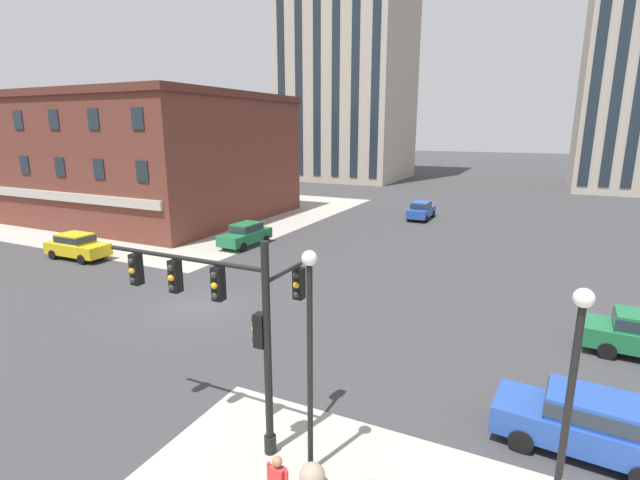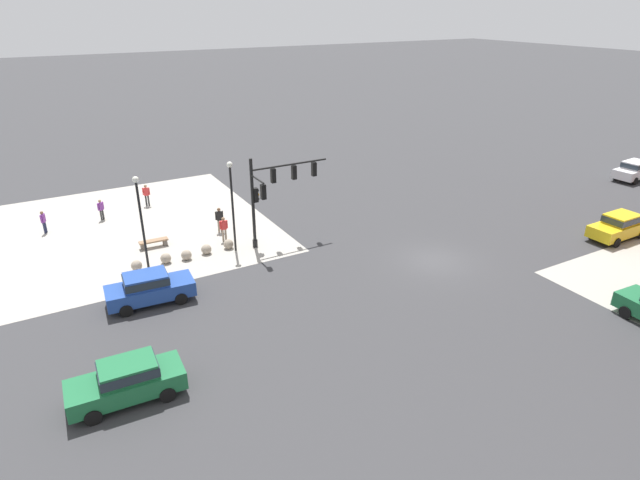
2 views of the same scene
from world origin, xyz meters
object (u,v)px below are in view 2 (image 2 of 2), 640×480
car_main_southbound_far (149,287)px  bollard_sphere_curb_d (166,258)px  bollard_sphere_curb_a (228,244)px  pedestrian_at_curb (219,218)px  street_lamp_mid_sidewalk (141,213)px  bollard_sphere_curb_c (186,255)px  car_main_northbound_near (127,380)px  pedestrian_with_bag (43,221)px  car_main_northbound_far (619,225)px  pedestrian_walking_east (101,209)px  bollard_sphere_curb_b (206,249)px  car_cross_eastbound (635,170)px  traffic_signal_main (271,190)px  bollard_sphere_curb_e (137,265)px  street_lamp_corner_near (232,197)px  pedestrian_by_lamp (224,227)px  pedestrian_near_bench (146,194)px  bench_near_signal (154,242)px

car_main_southbound_far → bollard_sphere_curb_d: bearing=-114.4°
bollard_sphere_curb_a → pedestrian_at_curb: pedestrian_at_curb is taller
street_lamp_mid_sidewalk → car_main_southbound_far: street_lamp_mid_sidewalk is taller
bollard_sphere_curb_c → car_main_northbound_near: size_ratio=0.14×
car_main_northbound_near → bollard_sphere_curb_a: bearing=-126.6°
bollard_sphere_curb_c → pedestrian_with_bag: size_ratio=0.40×
car_main_northbound_far → pedestrian_walking_east: bearing=-34.9°
bollard_sphere_curb_b → street_lamp_mid_sidewalk: street_lamp_mid_sidewalk is taller
car_cross_eastbound → bollard_sphere_curb_c: bearing=-5.6°
traffic_signal_main → car_main_southbound_far: traffic_signal_main is taller
pedestrian_with_bag → street_lamp_mid_sidewalk: 10.58m
bollard_sphere_curb_e → pedestrian_walking_east: size_ratio=0.41×
traffic_signal_main → car_cross_eastbound: (-33.54, 3.25, -2.80)m
traffic_signal_main → pedestrian_walking_east: 13.67m
bollard_sphere_curb_c → street_lamp_corner_near: 4.51m
pedestrian_by_lamp → car_cross_eastbound: bearing=171.6°
traffic_signal_main → pedestrian_walking_east: (8.92, -9.96, -2.85)m
bollard_sphere_curb_b → pedestrian_near_bench: size_ratio=0.37×
street_lamp_corner_near → car_main_northbound_far: bearing=154.7°
bollard_sphere_curb_c → bollard_sphere_curb_e: 2.95m
bollard_sphere_curb_b → bench_near_signal: bearing=-45.3°
traffic_signal_main → pedestrian_near_bench: 12.81m
bollard_sphere_curb_d → street_lamp_mid_sidewalk: (1.13, 0.40, 3.24)m
bollard_sphere_curb_c → car_main_northbound_far: car_main_northbound_far is taller
street_lamp_mid_sidewalk → car_cross_eastbound: street_lamp_mid_sidewalk is taller
bollard_sphere_curb_c → car_main_southbound_far: size_ratio=0.14×
bollard_sphere_curb_d → car_main_northbound_far: car_main_northbound_far is taller
pedestrian_by_lamp → car_cross_eastbound: 36.49m
bollard_sphere_curb_c → bollard_sphere_curb_b: bearing=-171.7°
bollard_sphere_curb_e → car_main_northbound_far: 30.85m
bollard_sphere_curb_a → pedestrian_at_curb: size_ratio=0.36×
bollard_sphere_curb_b → street_lamp_corner_near: bearing=166.9°
bollard_sphere_curb_d → pedestrian_walking_east: bearing=-76.9°
car_main_southbound_far → pedestrian_at_curb: bearing=-131.9°
street_lamp_corner_near → bollard_sphere_curb_c: bearing=-4.1°
car_main_northbound_far → pedestrian_at_curb: bearing=-31.9°
car_main_northbound_near → street_lamp_mid_sidewalk: bearing=-106.8°
street_lamp_mid_sidewalk → bollard_sphere_curb_b: bearing=-173.4°
pedestrian_at_curb → street_lamp_mid_sidewalk: 6.98m
bollard_sphere_curb_e → street_lamp_corner_near: 6.87m
traffic_signal_main → bollard_sphere_curb_c: 6.55m
pedestrian_near_bench → car_main_northbound_near: bearing=75.2°
street_lamp_mid_sidewalk → car_cross_eastbound: bearing=175.1°
traffic_signal_main → pedestrian_by_lamp: traffic_signal_main is taller
bollard_sphere_curb_a → car_main_southbound_far: size_ratio=0.14×
bollard_sphere_curb_c → car_cross_eastbound: size_ratio=0.14×
bollard_sphere_curb_e → bench_near_signal: size_ratio=0.35×
bollard_sphere_curb_a → bollard_sphere_curb_b: bearing=2.4°
pedestrian_near_bench → bench_near_signal: bearing=79.6°
pedestrian_at_curb → car_main_southbound_far: 9.55m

